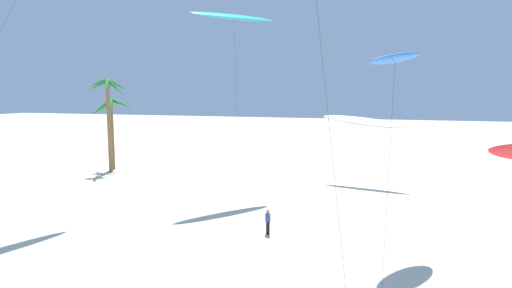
# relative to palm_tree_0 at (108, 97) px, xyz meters

# --- Properties ---
(palm_tree_0) EXTENTS (4.56, 4.32, 10.60)m
(palm_tree_0) POSITION_rel_palm_tree_0_xyz_m (0.00, 0.00, 0.00)
(palm_tree_0) COLOR olive
(palm_tree_0) RESTS_ON ground
(palm_tree_1) EXTENTS (4.97, 5.00, 8.39)m
(palm_tree_1) POSITION_rel_palm_tree_0_xyz_m (-0.76, 1.59, -1.30)
(palm_tree_1) COLOR olive
(palm_tree_1) RESTS_ON ground
(flying_kite_2) EXTENTS (8.25, 6.26, 6.98)m
(flying_kite_2) POSITION_rel_palm_tree_0_xyz_m (27.43, 2.32, -2.28)
(flying_kite_2) COLOR white
(flying_kite_2) RESTS_ON ground
(flying_kite_5) EXTENTS (5.92, 7.30, 15.61)m
(flying_kite_5) POSITION_rel_palm_tree_0_xyz_m (17.33, -5.91, 6.67)
(flying_kite_5) COLOR #19B2B7
(flying_kite_5) RESTS_ON ground
(flying_kite_6) EXTENTS (3.63, 9.31, 11.35)m
(flying_kite_6) POSITION_rel_palm_tree_0_xyz_m (30.06, -14.57, 2.29)
(flying_kite_6) COLOR blue
(flying_kite_6) RESTS_ON ground
(person_foreground_walker) EXTENTS (0.42, 0.34, 1.62)m
(person_foreground_walker) POSITION_rel_palm_tree_0_xyz_m (22.87, -14.54, -7.55)
(person_foreground_walker) COLOR black
(person_foreground_walker) RESTS_ON ground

